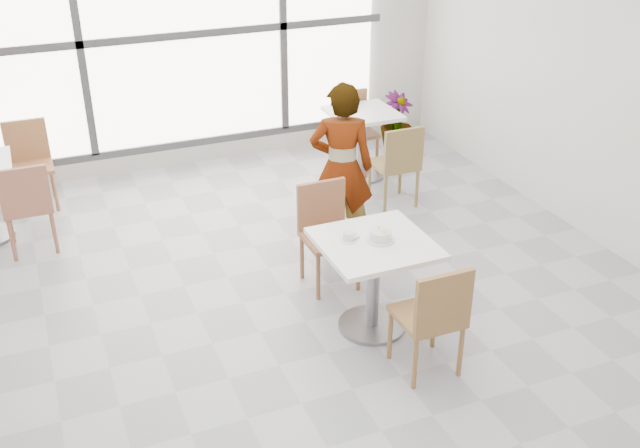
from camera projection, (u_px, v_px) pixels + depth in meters
name	position (u px, v px, depth m)	size (l,w,h in m)	color
floor	(305.00, 321.00, 5.79)	(7.00, 7.00, 0.00)	#9E9EA5
wall_back	(184.00, 33.00, 7.97)	(6.00, 6.00, 0.00)	silver
window	(185.00, 34.00, 7.92)	(4.60, 0.07, 2.52)	white
main_table	(374.00, 268.00, 5.49)	(0.80, 0.80, 0.75)	white
chair_near	(434.00, 314.00, 5.00)	(0.42, 0.42, 0.87)	olive
chair_far	(326.00, 227.00, 6.12)	(0.42, 0.42, 0.87)	brown
oatmeal_bowl	(380.00, 235.00, 5.38)	(0.21, 0.21, 0.10)	silver
coffee_cup	(349.00, 237.00, 5.39)	(0.16, 0.13, 0.07)	silver
person	(341.00, 168.00, 6.54)	(0.57, 0.37, 1.55)	black
bg_table_right	(363.00, 135.00, 8.09)	(0.70, 0.70, 0.75)	white
bg_chair_left_near	(27.00, 202.00, 6.54)	(0.42, 0.42, 0.87)	#9D5C46
bg_chair_left_far	(29.00, 158.00, 7.45)	(0.42, 0.42, 0.87)	#A26941
bg_chair_right_near	(398.00, 161.00, 7.39)	(0.42, 0.42, 0.87)	olive
bg_chair_right_far	(353.00, 125.00, 8.33)	(0.42, 0.42, 0.87)	brown
plant_right	(397.00, 122.00, 8.88)	(0.39, 0.39, 0.70)	#548846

